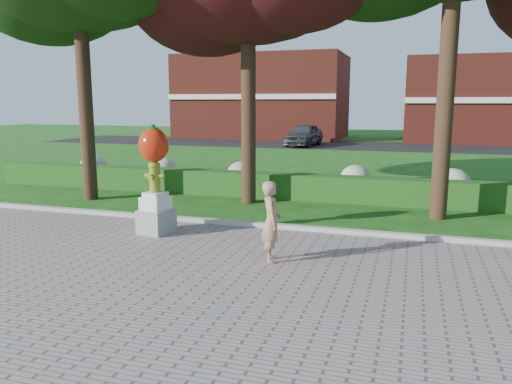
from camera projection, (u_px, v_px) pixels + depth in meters
ground at (249, 270)px, 9.23m from camera, size 100.00×100.00×0.00m
walkway at (134, 383)px, 5.47m from camera, size 40.00×14.00×0.04m
curb at (288, 228)px, 12.03m from camera, size 40.00×0.18×0.15m
lawn_hedge at (319, 188)px, 15.72m from camera, size 24.00×0.70×0.80m
hydrangea_row at (341, 179)px, 16.46m from camera, size 20.10×1.10×0.99m
street at (373, 146)px, 35.50m from camera, size 50.00×8.00×0.02m
building_left at (263, 97)px, 43.48m from camera, size 14.00×8.00×7.00m
building_right at (487, 100)px, 38.18m from camera, size 12.00×8.00×6.40m
hydrant_sculpture at (155, 176)px, 11.47m from camera, size 0.82×0.82×2.52m
woman at (271, 222)px, 9.49m from camera, size 0.55×0.66×1.56m
parked_car at (304, 135)px, 35.20m from camera, size 2.24×4.73×1.56m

